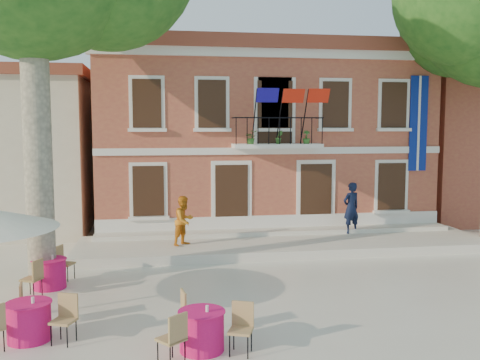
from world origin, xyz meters
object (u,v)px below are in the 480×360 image
(pedestrian_orange, at_px, (184,221))
(cafe_table_3, at_px, (49,272))
(pedestrian_navy, at_px, (351,208))
(cafe_table_1, at_px, (202,329))
(cafe_table_0, at_px, (29,319))

(pedestrian_orange, height_order, cafe_table_3, pedestrian_orange)
(pedestrian_navy, xyz_separation_m, cafe_table_1, (-6.19, -8.73, -0.81))
(pedestrian_navy, relative_size, cafe_table_1, 1.01)
(pedestrian_navy, distance_m, cafe_table_3, 10.71)
(cafe_table_1, bearing_deg, pedestrian_navy, 54.64)
(pedestrian_navy, height_order, cafe_table_1, pedestrian_navy)
(cafe_table_0, xyz_separation_m, cafe_table_3, (-0.28, 3.50, -0.01))
(cafe_table_0, distance_m, cafe_table_1, 3.48)
(cafe_table_0, distance_m, cafe_table_3, 3.51)
(pedestrian_navy, bearing_deg, cafe_table_1, 35.68)
(pedestrian_navy, relative_size, cafe_table_0, 1.01)
(cafe_table_3, bearing_deg, pedestrian_orange, 40.90)
(pedestrian_navy, distance_m, cafe_table_1, 10.74)
(pedestrian_navy, relative_size, cafe_table_3, 0.97)
(pedestrian_navy, bearing_deg, cafe_table_0, 20.08)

